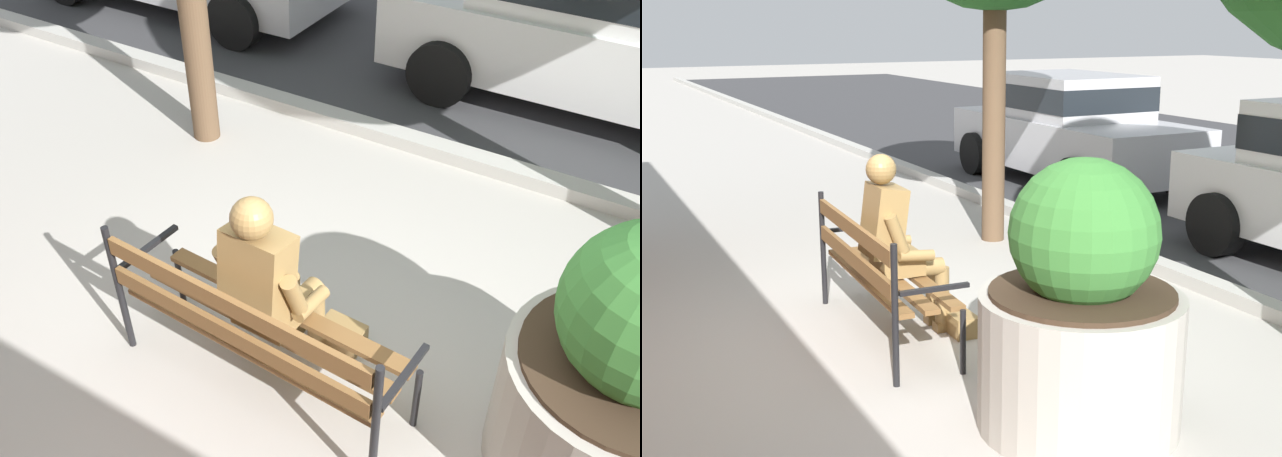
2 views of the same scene
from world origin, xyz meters
TOP-DOWN VIEW (x-y plane):
  - ground_plane at (0.00, 0.00)m, footprint 80.00×80.00m
  - curb_stone at (0.00, 2.90)m, footprint 60.00×0.20m
  - park_bench at (-0.30, -0.04)m, footprint 1.82×0.62m
  - bronze_statue_seated at (-0.27, 0.17)m, footprint 0.65×0.76m
  - concrete_planter at (1.53, 0.49)m, footprint 1.17×1.17m
  - parked_car_silver at (-4.68, 4.64)m, footprint 4.11×1.94m

SIDE VIEW (x-z plane):
  - ground_plane at x=0.00m, z-range 0.00..0.00m
  - curb_stone at x=0.00m, z-range 0.00..0.12m
  - park_bench at x=-0.30m, z-range 0.07..1.02m
  - concrete_planter at x=1.53m, z-range -0.12..1.45m
  - bronze_statue_seated at x=-0.27m, z-range -0.02..1.35m
  - parked_car_silver at x=-4.68m, z-range 0.06..1.62m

